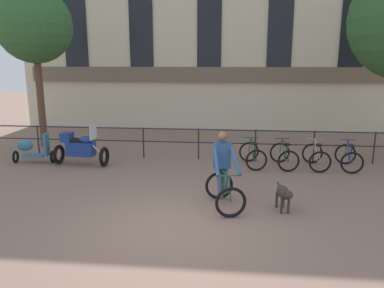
% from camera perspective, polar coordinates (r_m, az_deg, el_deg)
% --- Properties ---
extents(ground_plane, '(60.00, 60.00, 0.00)m').
position_cam_1_polar(ground_plane, '(7.74, -2.44, -12.30)').
color(ground_plane, '#846656').
extents(canal_railing, '(15.05, 0.05, 1.05)m').
position_cam_1_polar(canal_railing, '(12.45, 1.00, 0.82)').
color(canal_railing, '#232326').
rests_on(canal_railing, ground_plane).
extents(building_facade, '(18.00, 0.72, 9.74)m').
position_cam_1_polar(building_facade, '(18.03, 2.73, 17.71)').
color(building_facade, beige).
rests_on(building_facade, ground_plane).
extents(cyclist_with_bike, '(0.96, 1.30, 1.70)m').
position_cam_1_polar(cyclist_with_bike, '(8.49, 4.82, -4.52)').
color(cyclist_with_bike, black).
rests_on(cyclist_with_bike, ground_plane).
extents(dog, '(0.34, 0.94, 0.59)m').
position_cam_1_polar(dog, '(8.50, 13.81, -7.34)').
color(dog, '#332D28').
rests_on(dog, ground_plane).
extents(parked_motorcycle, '(1.72, 0.76, 1.35)m').
position_cam_1_polar(parked_motorcycle, '(12.31, -16.65, -0.55)').
color(parked_motorcycle, black).
rests_on(parked_motorcycle, ground_plane).
extents(parked_bicycle_near_lamp, '(0.84, 1.21, 0.86)m').
position_cam_1_polar(parked_bicycle_near_lamp, '(11.87, 9.22, -1.67)').
color(parked_bicycle_near_lamp, black).
rests_on(parked_bicycle_near_lamp, ground_plane).
extents(parked_bicycle_mid_left, '(0.79, 1.18, 0.86)m').
position_cam_1_polar(parked_bicycle_mid_left, '(11.96, 13.86, -1.76)').
color(parked_bicycle_mid_left, black).
rests_on(parked_bicycle_mid_left, ground_plane).
extents(parked_bicycle_mid_right, '(0.67, 1.12, 0.86)m').
position_cam_1_polar(parked_bicycle_mid_right, '(12.14, 18.39, -1.84)').
color(parked_bicycle_mid_right, black).
rests_on(parked_bicycle_mid_right, ground_plane).
extents(parked_bicycle_far_end, '(0.77, 1.17, 0.86)m').
position_cam_1_polar(parked_bicycle_far_end, '(12.39, 22.76, -1.91)').
color(parked_bicycle_far_end, black).
rests_on(parked_bicycle_far_end, ground_plane).
extents(parked_scooter, '(1.32, 0.55, 0.96)m').
position_cam_1_polar(parked_scooter, '(13.13, -23.18, -0.70)').
color(parked_scooter, black).
rests_on(parked_scooter, ground_plane).
extents(tree_canalside_left, '(2.73, 2.73, 5.86)m').
position_cam_1_polar(tree_canalside_left, '(15.27, -22.92, 16.23)').
color(tree_canalside_left, brown).
rests_on(tree_canalside_left, ground_plane).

